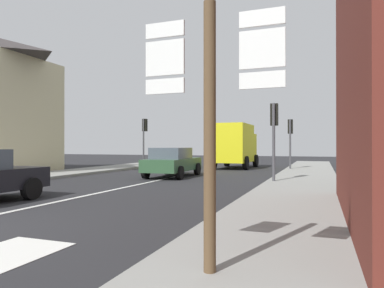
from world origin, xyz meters
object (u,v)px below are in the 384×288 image
Objects in this scene: traffic_light_far_right at (290,133)px; traffic_light_near_right at (274,124)px; route_sign_post at (210,115)px; traffic_light_far_left at (144,131)px; sedan_far at (172,162)px; delivery_truck at (235,145)px.

traffic_light_near_right is at bearing -90.00° from traffic_light_far_right.
route_sign_post is at bearing -86.76° from traffic_light_near_right.
traffic_light_near_right reaches higher than traffic_light_far_right.
traffic_light_far_right is at bearing 0.97° from traffic_light_far_left.
route_sign_post reaches higher than sedan_far.
traffic_light_near_right reaches higher than delivery_truck.
sedan_far is 1.21× the size of traffic_light_far_left.
traffic_light_far_left is 1.07× the size of traffic_light_near_right.
traffic_light_near_right reaches higher than route_sign_post.
traffic_light_far_right is (3.87, -1.29, 0.74)m from delivery_truck.
delivery_truck is 20.85m from route_sign_post.
sedan_far is 5.76m from traffic_light_near_right.
delivery_truck is at bearing 161.49° from traffic_light_far_right.
route_sign_post is 0.99× the size of traffic_light_far_right.
route_sign_post is at bearing -88.15° from traffic_light_far_right.
traffic_light_far_left is at bearing 141.87° from traffic_light_near_right.
traffic_light_near_right is at bearing -17.42° from sedan_far.
route_sign_post reaches higher than delivery_truck.
delivery_truck is at bearing 79.98° from sedan_far.
traffic_light_far_left reaches higher than route_sign_post.
route_sign_post is 10.91m from traffic_light_near_right.
traffic_light_far_left reaches higher than traffic_light_far_right.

